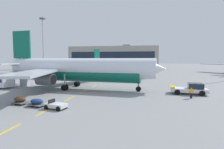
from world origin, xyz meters
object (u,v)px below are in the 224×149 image
at_px(airliner_foreground, 77,69).
at_px(baggage_train, 37,102).
at_px(fuel_service_truck, 41,73).
at_px(airliner_far_right, 80,65).
at_px(apron_light_mast_near, 43,39).
at_px(ground_crew_worker, 191,92).
at_px(catering_truck, 136,74).
at_px(uld_cargo_container, 25,82).
at_px(pushback_tug, 190,89).
at_px(airliner_far_center, 42,63).

bearing_deg(airliner_foreground, baggage_train, -89.51).
bearing_deg(baggage_train, fuel_service_truck, 120.99).
bearing_deg(airliner_far_right, baggage_train, -75.52).
xyz_separation_m(airliner_far_right, apron_light_mast_near, (-15.67, -1.31, 10.98)).
bearing_deg(apron_light_mast_near, ground_crew_worker, -40.04).
distance_m(catering_truck, uld_cargo_container, 30.50).
distance_m(baggage_train, uld_cargo_container, 21.14).
relative_size(fuel_service_truck, apron_light_mast_near, 0.31).
distance_m(pushback_tug, fuel_service_truck, 46.50).
bearing_deg(apron_light_mast_near, fuel_service_truck, -62.14).
distance_m(catering_truck, ground_crew_worker, 28.33).
xyz_separation_m(airliner_far_right, ground_crew_worker, (33.85, -42.92, -2.49)).
bearing_deg(airliner_far_center, airliner_foreground, -53.44).
distance_m(airliner_far_center, airliner_far_right, 38.33).
bearing_deg(fuel_service_truck, airliner_far_right, 69.03).
bearing_deg(ground_crew_worker, uld_cargo_container, 167.32).
xyz_separation_m(airliner_far_right, fuel_service_truck, (-6.88, -17.95, -1.81)).
relative_size(airliner_far_right, ground_crew_worker, 17.53).
bearing_deg(airliner_foreground, airliner_far_center, 126.56).
bearing_deg(apron_light_mast_near, airliner_far_right, 4.78).
bearing_deg(pushback_tug, apron_light_mast_near, 143.01).
relative_size(airliner_foreground, airliner_far_right, 1.18).
height_order(pushback_tug, apron_light_mast_near, apron_light_mast_near).
bearing_deg(airliner_far_center, fuel_service_truck, -59.19).
bearing_deg(baggage_train, airliner_far_right, 104.48).
relative_size(pushback_tug, ground_crew_worker, 3.72).
distance_m(airliner_foreground, ground_crew_worker, 21.66).
height_order(baggage_train, apron_light_mast_near, apron_light_mast_near).
height_order(airliner_foreground, airliner_far_right, airliner_foreground).
height_order(catering_truck, ground_crew_worker, catering_truck).
distance_m(airliner_foreground, pushback_tug, 21.64).
bearing_deg(fuel_service_truck, uld_cargo_container, -68.72).
height_order(catering_truck, uld_cargo_container, catering_truck).
distance_m(airliner_foreground, baggage_train, 14.88).
bearing_deg(catering_truck, fuel_service_truck, -177.16).
relative_size(pushback_tug, catering_truck, 0.87).
height_order(airliner_far_right, catering_truck, airliner_far_right).
bearing_deg(uld_cargo_container, baggage_train, -50.47).
distance_m(airliner_far_right, fuel_service_truck, 19.31).
distance_m(airliner_far_right, baggage_train, 53.35).
distance_m(fuel_service_truck, baggage_train, 39.24).
distance_m(airliner_far_center, ground_crew_worker, 92.18).
height_order(pushback_tug, ground_crew_worker, pushback_tug).
bearing_deg(airliner_far_right, catering_truck, -34.59).
bearing_deg(uld_cargo_container, airliner_foreground, -7.79).
bearing_deg(catering_truck, airliner_far_center, 144.62).
height_order(airliner_far_center, fuel_service_truck, airliner_far_center).
distance_m(airliner_far_center, baggage_train, 86.41).
relative_size(pushback_tug, airliner_far_center, 0.19).
relative_size(airliner_far_center, ground_crew_worker, 19.69).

